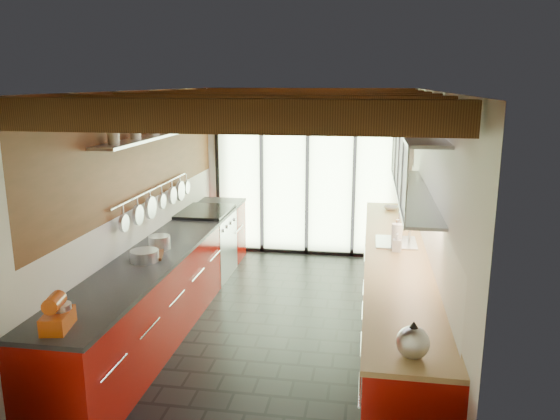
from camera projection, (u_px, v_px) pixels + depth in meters
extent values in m
plane|color=black|center=(279.00, 325.00, 6.18)|extent=(5.50, 5.50, 0.00)
plane|color=silver|center=(308.00, 173.00, 8.53)|extent=(3.20, 0.00, 3.20)
plane|color=silver|center=(203.00, 322.00, 3.24)|extent=(3.20, 0.00, 3.20)
plane|color=silver|center=(139.00, 209.00, 6.14)|extent=(0.00, 5.50, 5.50)
plane|color=silver|center=(431.00, 220.00, 5.63)|extent=(0.00, 5.50, 5.50)
plane|color=#472814|center=(279.00, 91.00, 5.59)|extent=(5.50, 5.50, 0.00)
cube|color=#593316|center=(220.00, 116.00, 3.45)|extent=(3.14, 0.14, 0.22)
cube|color=#593316|center=(251.00, 109.00, 4.32)|extent=(3.14, 0.14, 0.22)
cube|color=#593316|center=(271.00, 105.00, 5.18)|extent=(3.14, 0.14, 0.22)
cube|color=#593316|center=(285.00, 101.00, 6.05)|extent=(3.14, 0.14, 0.22)
cube|color=#593316|center=(296.00, 99.00, 6.91)|extent=(3.14, 0.14, 0.22)
cube|color=#593316|center=(305.00, 97.00, 7.78)|extent=(3.14, 0.14, 0.22)
cube|color=brown|center=(308.00, 105.00, 8.25)|extent=(3.14, 0.06, 0.50)
plane|color=brown|center=(145.00, 147.00, 6.17)|extent=(0.00, 4.90, 4.90)
plane|color=#C6EAAD|center=(307.00, 187.00, 8.56)|extent=(2.90, 0.00, 2.90)
cube|color=black|center=(218.00, 185.00, 8.78)|extent=(0.05, 0.04, 2.15)
cube|color=black|center=(402.00, 190.00, 8.32)|extent=(0.05, 0.04, 2.15)
cube|color=black|center=(307.00, 188.00, 8.52)|extent=(0.06, 0.05, 2.15)
cube|color=black|center=(308.00, 118.00, 8.27)|extent=(2.90, 0.05, 0.06)
cylinder|color=red|center=(308.00, 105.00, 8.21)|extent=(0.34, 0.04, 0.34)
cylinder|color=beige|center=(308.00, 105.00, 8.19)|extent=(0.28, 0.02, 0.28)
cube|color=#920E07|center=(170.00, 282.00, 6.28)|extent=(0.65, 5.00, 0.88)
cube|color=black|center=(168.00, 244.00, 6.18)|extent=(0.68, 5.00, 0.04)
cube|color=silver|center=(207.00, 246.00, 7.68)|extent=(0.66, 0.90, 0.90)
cube|color=black|center=(205.00, 212.00, 7.56)|extent=(0.65, 0.90, 0.06)
cube|color=#920E07|center=(395.00, 296.00, 5.88)|extent=(0.65, 5.00, 0.88)
cube|color=tan|center=(397.00, 255.00, 5.78)|extent=(0.68, 5.00, 0.04)
cube|color=white|center=(365.00, 281.00, 6.32)|extent=(0.02, 0.60, 0.84)
cube|color=silver|center=(396.00, 242.00, 6.15)|extent=(0.45, 0.52, 0.02)
cylinder|color=silver|center=(410.00, 228.00, 6.09)|extent=(0.02, 0.02, 0.34)
torus|color=silver|center=(405.00, 213.00, 6.06)|extent=(0.14, 0.02, 0.14)
plane|color=silver|center=(399.00, 162.00, 5.85)|extent=(0.00, 3.00, 3.00)
cube|color=#9EA0A5|center=(414.00, 193.00, 5.90)|extent=(0.34, 3.00, 0.03)
cube|color=#9EA0A5|center=(417.00, 131.00, 5.75)|extent=(0.34, 3.00, 0.03)
cylinder|color=silver|center=(153.00, 189.00, 6.38)|extent=(0.02, 2.20, 0.02)
cube|color=silver|center=(155.00, 136.00, 6.12)|extent=(0.28, 2.60, 0.03)
cylinder|color=silver|center=(124.00, 223.00, 5.55)|extent=(0.04, 0.18, 0.18)
cylinder|color=silver|center=(138.00, 215.00, 5.89)|extent=(0.04, 0.22, 0.22)
cylinder|color=silver|center=(151.00, 208.00, 6.22)|extent=(0.04, 0.26, 0.26)
cylinder|color=silver|center=(162.00, 201.00, 6.56)|extent=(0.04, 0.18, 0.18)
cylinder|color=silver|center=(172.00, 196.00, 6.89)|extent=(0.04, 0.22, 0.22)
cylinder|color=silver|center=(180.00, 191.00, 7.18)|extent=(0.04, 0.26, 0.26)
cylinder|color=silver|center=(187.00, 187.00, 7.42)|extent=(0.04, 0.18, 0.18)
cube|color=#BB430E|center=(58.00, 321.00, 4.00)|extent=(0.23, 0.33, 0.13)
cylinder|color=#BB430E|center=(54.00, 302.00, 3.94)|extent=(0.16, 0.21, 0.12)
cylinder|color=silver|center=(61.00, 312.00, 4.04)|extent=(0.18, 0.18, 0.13)
cylinder|color=silver|center=(160.00, 242.00, 5.91)|extent=(0.24, 0.24, 0.15)
cylinder|color=silver|center=(144.00, 256.00, 5.52)|extent=(0.33, 0.33, 0.11)
cube|color=brown|center=(151.00, 255.00, 5.68)|extent=(0.34, 0.40, 0.03)
sphere|color=silver|center=(413.00, 341.00, 3.59)|extent=(0.22, 0.22, 0.22)
cone|color=black|center=(414.00, 324.00, 3.56)|extent=(0.08, 0.08, 0.06)
cylinder|color=silver|center=(412.00, 332.00, 3.70)|extent=(0.02, 0.08, 0.05)
cylinder|color=white|center=(397.00, 236.00, 5.94)|extent=(0.12, 0.12, 0.27)
cylinder|color=silver|center=(397.00, 222.00, 5.90)|extent=(0.02, 0.02, 0.05)
imported|color=silver|center=(397.00, 243.00, 5.82)|extent=(0.10, 0.11, 0.20)
imported|color=silver|center=(391.00, 208.00, 7.74)|extent=(0.24, 0.24, 0.05)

